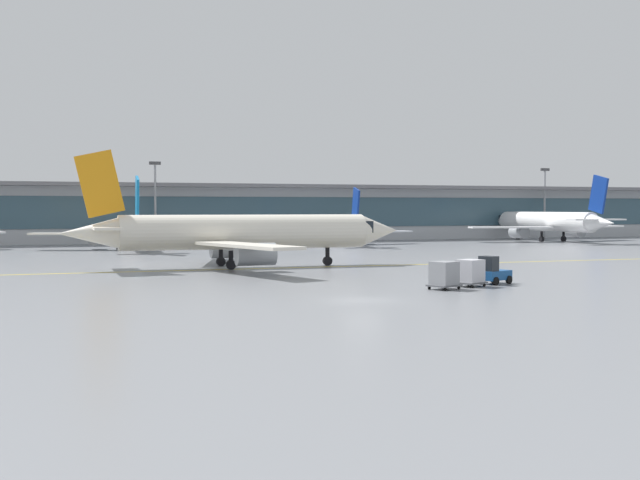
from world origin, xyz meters
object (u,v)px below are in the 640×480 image
(gate_airplane_2, at_px, (132,228))
(apron_light_mast_2, at_px, (545,200))
(gate_airplane_3, at_px, (337,228))
(taxiing_regional_jet, at_px, (241,233))
(apron_light_mast_1, at_px, (155,198))
(baggage_tug, at_px, (493,272))
(cargo_dolly_trailing, at_px, (444,274))
(gate_airplane_4, at_px, (547,222))
(cargo_dolly_lead, at_px, (470,272))

(gate_airplane_2, height_order, apron_light_mast_2, apron_light_mast_2)
(gate_airplane_3, distance_m, taxiing_regional_jet, 49.28)
(gate_airplane_2, relative_size, apron_light_mast_1, 2.27)
(gate_airplane_2, height_order, baggage_tug, gate_airplane_2)
(cargo_dolly_trailing, distance_m, apron_light_mast_2, 99.87)
(gate_airplane_4, bearing_deg, cargo_dolly_trailing, 139.47)
(gate_airplane_4, relative_size, cargo_dolly_trailing, 12.67)
(cargo_dolly_lead, height_order, cargo_dolly_trailing, same)
(apron_light_mast_1, xyz_separation_m, apron_light_mast_2, (71.49, 0.66, 0.07))
(gate_airplane_2, distance_m, baggage_tug, 64.20)
(cargo_dolly_trailing, distance_m, apron_light_mast_1, 78.30)
(baggage_tug, bearing_deg, apron_light_mast_1, 77.15)
(gate_airplane_2, bearing_deg, apron_light_mast_1, -16.91)
(gate_airplane_3, xyz_separation_m, baggage_tug, (-11.54, -64.78, -1.69))
(cargo_dolly_lead, xyz_separation_m, apron_light_mast_1, (-12.32, 76.25, 6.05))
(apron_light_mast_2, bearing_deg, gate_airplane_4, -122.50)
(gate_airplane_3, bearing_deg, gate_airplane_2, 101.93)
(gate_airplane_3, xyz_separation_m, apron_light_mast_2, (45.10, 11.00, 4.59))
(cargo_dolly_trailing, bearing_deg, apron_light_mast_2, 27.58)
(baggage_tug, xyz_separation_m, apron_light_mast_2, (56.64, 75.79, 6.28))
(gate_airplane_3, distance_m, apron_light_mast_2, 46.65)
(gate_airplane_4, relative_size, apron_light_mast_2, 2.51)
(gate_airplane_4, height_order, cargo_dolly_trailing, gate_airplane_4)
(gate_airplane_2, distance_m, gate_airplane_4, 69.32)
(gate_airplane_2, bearing_deg, taxiing_regional_jet, -168.27)
(cargo_dolly_lead, distance_m, apron_light_mast_1, 77.48)
(baggage_tug, height_order, cargo_dolly_trailing, baggage_tug)
(cargo_dolly_trailing, bearing_deg, baggage_tug, 0.00)
(gate_airplane_2, bearing_deg, cargo_dolly_lead, -161.73)
(cargo_dolly_lead, height_order, apron_light_mast_1, apron_light_mast_1)
(gate_airplane_3, height_order, cargo_dolly_lead, gate_airplane_3)
(apron_light_mast_1, bearing_deg, apron_light_mast_2, 0.53)
(gate_airplane_2, bearing_deg, baggage_tug, -159.28)
(gate_airplane_4, relative_size, cargo_dolly_lead, 12.67)
(taxiing_regional_jet, distance_m, baggage_tug, 26.45)
(gate_airplane_2, bearing_deg, apron_light_mast_2, -76.39)
(baggage_tug, distance_m, apron_light_mast_1, 76.83)
(gate_airplane_3, distance_m, gate_airplane_4, 37.84)
(cargo_dolly_lead, height_order, apron_light_mast_2, apron_light_mast_2)
(cargo_dolly_trailing, xyz_separation_m, apron_light_mast_2, (61.91, 78.13, 6.12))
(taxiing_regional_jet, distance_m, apron_light_mast_2, 88.37)
(taxiing_regional_jet, height_order, cargo_dolly_lead, taxiing_regional_jet)
(gate_airplane_4, bearing_deg, cargo_dolly_lead, 140.39)
(apron_light_mast_2, bearing_deg, taxiing_regional_jet, -142.86)
(gate_airplane_4, bearing_deg, apron_light_mast_2, -33.72)
(taxiing_regional_jet, bearing_deg, cargo_dolly_trailing, -71.05)
(taxiing_regional_jet, bearing_deg, apron_light_mast_1, 91.33)
(gate_airplane_3, xyz_separation_m, cargo_dolly_lead, (-14.07, -65.91, -1.53))
(apron_light_mast_1, bearing_deg, baggage_tug, -78.82)
(baggage_tug, height_order, apron_light_mast_2, apron_light_mast_2)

